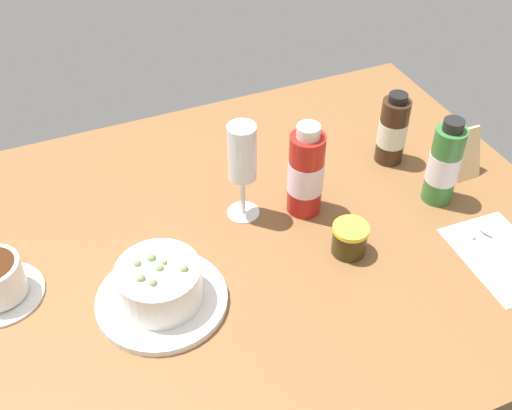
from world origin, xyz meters
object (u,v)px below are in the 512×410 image
wine_glass (242,157)px  sauce_bottle_red (306,173)px  jam_jar (350,239)px  sauce_bottle_brown (393,130)px  cutlery_setting (501,254)px  sauce_bottle_green (444,164)px  menu_card (463,149)px  porridge_bowl (160,287)px

wine_glass → sauce_bottle_red: (10.28, -3.09, -4.25)cm
jam_jar → sauce_bottle_brown: sauce_bottle_brown is taller
sauce_bottle_brown → wine_glass: bearing=-173.9°
jam_jar → cutlery_setting: bearing=-25.5°
jam_jar → sauce_bottle_green: 22.52cm
jam_jar → menu_card: bearing=20.0°
menu_card → porridge_bowl: bearing=-171.3°
sauce_bottle_brown → menu_card: (10.54, -7.98, -2.02)cm
jam_jar → sauce_bottle_brown: size_ratio=0.41×
wine_glass → jam_jar: (12.36, -15.48, -9.49)cm
cutlery_setting → menu_card: bearing=70.8°
cutlery_setting → wine_glass: 45.21cm
porridge_bowl → jam_jar: porridge_bowl is taller
porridge_bowl → sauce_bottle_green: bearing=4.4°
sauce_bottle_red → menu_card: (32.10, -1.48, -3.31)cm
porridge_bowl → menu_card: (61.39, 9.38, 1.13)cm
menu_card → cutlery_setting: bearing=-109.2°
wine_glass → menu_card: 43.29cm
porridge_bowl → sauce_bottle_red: (29.29, 10.87, 4.44)cm
cutlery_setting → sauce_bottle_green: bearing=94.2°
jam_jar → sauce_bottle_brown: (19.48, 18.90, 3.94)cm
wine_glass → jam_jar: size_ratio=3.09×
cutlery_setting → jam_jar: 25.03cm
sauce_bottle_red → jam_jar: bearing=-80.5°
jam_jar → sauce_bottle_red: bearing=99.5°
sauce_bottle_red → sauce_bottle_green: size_ratio=1.05×
wine_glass → sauce_bottle_brown: bearing=6.1°
cutlery_setting → sauce_bottle_brown: bearing=95.8°
sauce_bottle_brown → sauce_bottle_green: sauce_bottle_green is taller
cutlery_setting → jam_jar: bearing=154.5°
menu_card → wine_glass: bearing=173.8°
sauce_bottle_brown → menu_card: sauce_bottle_brown is taller
sauce_bottle_red → sauce_bottle_brown: (21.56, 6.50, -1.30)cm
porridge_bowl → sauce_bottle_brown: bearing=18.9°
sauce_bottle_red → sauce_bottle_green: (23.34, -6.82, -0.37)cm
sauce_bottle_green → menu_card: size_ratio=1.76×
jam_jar → sauce_bottle_green: size_ratio=0.36×
sauce_bottle_brown → menu_card: bearing=-37.1°
sauce_bottle_red → sauce_bottle_green: sauce_bottle_red is taller
cutlery_setting → sauce_bottle_brown: size_ratio=1.31×
jam_jar → menu_card: size_ratio=0.62×
cutlery_setting → sauce_bottle_brown: (-2.99, 29.63, 6.45)cm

